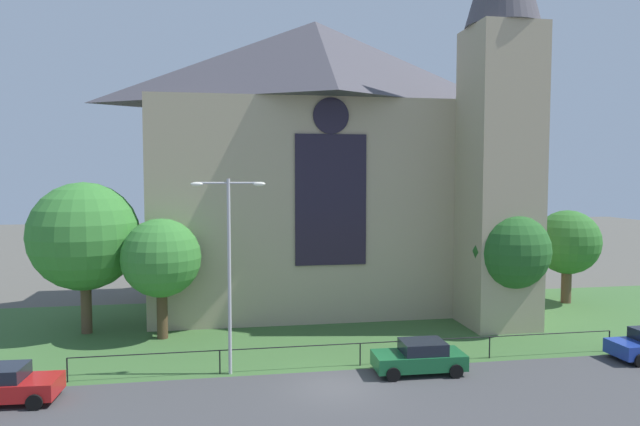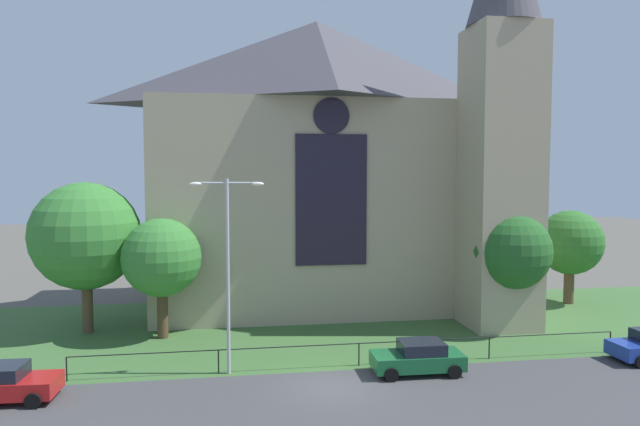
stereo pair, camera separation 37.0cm
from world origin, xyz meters
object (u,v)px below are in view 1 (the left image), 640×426
at_px(parked_car_red, 3,385).
at_px(parked_car_green, 420,357).
at_px(tree_right_near, 511,251).
at_px(tree_left_near, 161,258).
at_px(church_building, 327,160).
at_px(tree_left_far, 84,236).
at_px(streetlamp_near, 229,252).
at_px(tree_right_far, 567,243).

height_order(parked_car_red, parked_car_green, same).
height_order(tree_right_near, tree_left_near, tree_right_near).
distance_m(church_building, tree_left_near, 13.94).
height_order(church_building, tree_left_near, church_building).
xyz_separation_m(tree_left_far, parked_car_green, (16.92, -9.61, -4.93)).
xyz_separation_m(church_building, parked_car_red, (-16.06, -15.16, -9.53)).
xyz_separation_m(tree_right_near, tree_left_far, (-24.65, 3.54, 0.95)).
distance_m(church_building, parked_car_green, 17.54).
bearing_deg(streetlamp_near, parked_car_green, -8.72).
relative_size(tree_left_far, tree_right_far, 1.31).
height_order(tree_left_near, parked_car_green, tree_left_near).
bearing_deg(streetlamp_near, parked_car_red, -168.35).
xyz_separation_m(tree_left_near, streetlamp_near, (3.73, -6.44, 1.13)).
xyz_separation_m(tree_right_far, streetlamp_near, (-24.11, -10.86, 1.31)).
relative_size(church_building, tree_left_far, 2.95).
xyz_separation_m(church_building, tree_left_far, (-15.19, -5.01, -4.60)).
relative_size(tree_right_near, streetlamp_near, 0.78).
distance_m(tree_right_far, parked_car_red, 35.74).
height_order(church_building, tree_right_far, church_building).
bearing_deg(parked_car_green, church_building, -82.02).
height_order(tree_right_near, parked_car_green, tree_right_near).
bearing_deg(parked_car_red, parked_car_green, 4.41).
bearing_deg(parked_car_green, streetlamp_near, -7.45).
distance_m(tree_right_near, streetlamp_near, 17.13).
bearing_deg(streetlamp_near, tree_left_far, 134.79).
bearing_deg(tree_right_far, tree_left_near, -170.97).
bearing_deg(church_building, tree_left_near, -147.41).
bearing_deg(parked_car_red, streetlamp_near, 14.33).
bearing_deg(tree_right_near, streetlamp_near, -163.93).
distance_m(tree_left_near, parked_car_red, 10.59).
xyz_separation_m(tree_right_near, parked_car_green, (-7.73, -6.07, -3.98)).
xyz_separation_m(streetlamp_near, parked_car_red, (-9.08, -1.87, -4.94)).
distance_m(tree_right_near, parked_car_green, 10.60).
xyz_separation_m(tree_left_far, tree_left_near, (4.48, -1.84, -1.12)).
distance_m(tree_left_far, tree_left_near, 4.97).
relative_size(tree_left_far, parked_car_green, 2.08).
bearing_deg(tree_right_near, parked_car_red, -165.49).
bearing_deg(church_building, parked_car_green, -83.29).
height_order(tree_left_far, tree_left_near, tree_left_far).
bearing_deg(parked_car_green, tree_right_far, -140.38).
relative_size(tree_left_far, streetlamp_near, 0.97).
xyz_separation_m(church_building, tree_left_near, (-10.71, -6.85, -5.72)).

